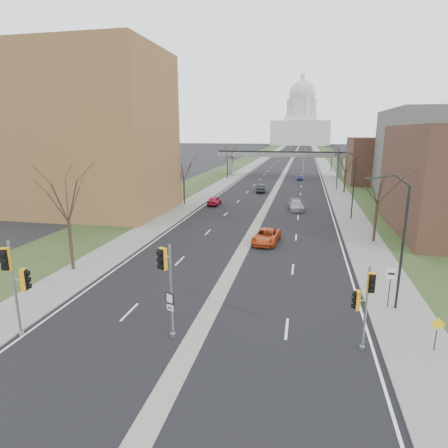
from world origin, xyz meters
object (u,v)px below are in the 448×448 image
(car_right_mid, at_px, (296,205))
(signal_pole_left, at_px, (15,276))
(car_left_far, at_px, (261,188))
(signal_pole_right, at_px, (365,297))
(car_right_near, at_px, (266,236))
(car_right_far, at_px, (300,177))
(speed_limit_sign, at_px, (390,280))
(signal_pole_median, at_px, (167,276))
(warning_sign, at_px, (437,329))
(car_left_near, at_px, (214,201))

(car_right_mid, bearing_deg, signal_pole_left, -116.93)
(signal_pole_left, relative_size, car_left_far, 1.26)
(signal_pole_left, height_order, signal_pole_right, signal_pole_left)
(car_left_far, bearing_deg, car_right_near, 93.17)
(car_right_mid, distance_m, car_right_far, 35.89)
(car_left_far, height_order, car_right_near, car_left_far)
(signal_pole_left, bearing_deg, speed_limit_sign, 2.04)
(signal_pole_median, bearing_deg, speed_limit_sign, 52.07)
(signal_pole_median, height_order, car_right_near, signal_pole_median)
(car_left_far, relative_size, car_right_far, 1.24)
(signal_pole_left, height_order, signal_pole_median, signal_pole_left)
(warning_sign, distance_m, car_left_far, 53.79)
(signal_pole_right, height_order, warning_sign, signal_pole_right)
(car_left_near, xyz_separation_m, car_right_mid, (12.76, -1.28, 0.02))
(car_right_mid, xyz_separation_m, car_right_far, (-0.12, 35.89, -0.11))
(car_right_near, distance_m, car_right_far, 53.73)
(car_right_near, relative_size, car_right_far, 1.43)
(signal_pole_right, xyz_separation_m, car_right_far, (-4.43, 72.42, -2.47))
(signal_pole_left, relative_size, car_left_near, 1.36)
(signal_pole_right, relative_size, car_left_far, 1.06)
(signal_pole_left, relative_size, car_right_mid, 1.13)
(speed_limit_sign, bearing_deg, warning_sign, -74.06)
(car_left_far, height_order, car_right_mid, car_left_far)
(signal_pole_median, relative_size, car_right_mid, 1.09)
(signal_pole_median, relative_size, car_left_near, 1.31)
(warning_sign, bearing_deg, signal_pole_right, -172.50)
(car_left_near, bearing_deg, warning_sign, 118.84)
(speed_limit_sign, bearing_deg, car_right_mid, 102.58)
(signal_pole_left, distance_m, car_right_mid, 41.64)
(signal_pole_right, xyz_separation_m, car_right_mid, (-4.31, 36.52, -2.37))
(signal_pole_median, bearing_deg, signal_pole_right, 30.38)
(signal_pole_left, bearing_deg, car_right_mid, 50.95)
(warning_sign, relative_size, car_left_near, 0.45)
(signal_pole_left, bearing_deg, car_left_far, 63.46)
(signal_pole_right, xyz_separation_m, speed_limit_sign, (2.45, 5.56, -1.12))
(warning_sign, bearing_deg, car_right_near, 117.59)
(signal_pole_right, height_order, speed_limit_sign, signal_pole_right)
(warning_sign, bearing_deg, car_right_far, 93.46)
(signal_pole_left, relative_size, car_right_far, 1.56)
(signal_pole_median, relative_size, car_right_near, 1.05)
(speed_limit_sign, bearing_deg, signal_pole_median, -152.46)
(speed_limit_sign, relative_size, car_right_far, 0.74)
(speed_limit_sign, relative_size, warning_sign, 1.43)
(signal_pole_left, distance_m, signal_pole_right, 18.58)
(speed_limit_sign, xyz_separation_m, warning_sign, (1.36, -4.85, -0.63))
(signal_pole_left, height_order, car_left_near, signal_pole_left)
(signal_pole_median, relative_size, car_right_far, 1.50)
(signal_pole_median, bearing_deg, car_left_far, 115.93)
(signal_pole_median, distance_m, car_right_near, 20.27)
(signal_pole_right, relative_size, speed_limit_sign, 1.76)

